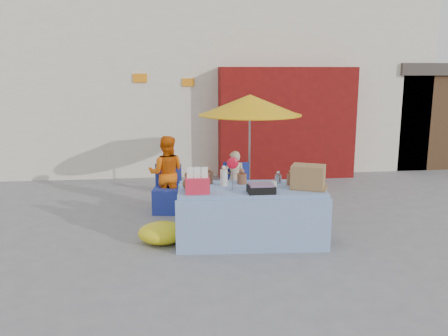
{
  "coord_description": "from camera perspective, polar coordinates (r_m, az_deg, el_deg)",
  "views": [
    {
      "loc": [
        -0.64,
        -6.71,
        2.52
      ],
      "look_at": [
        0.26,
        0.6,
        1.0
      ],
      "focal_mm": 38.0,
      "sensor_mm": 36.0,
      "label": 1
    }
  ],
  "objects": [
    {
      "name": "chair_right",
      "position": [
        8.71,
        1.42,
        -3.4
      ],
      "size": [
        0.55,
        0.54,
        0.85
      ],
      "rotation": [
        0.0,
        0.0,
        -0.15
      ],
      "color": "navy",
      "rests_on": "ground"
    },
    {
      "name": "chair_left",
      "position": [
        8.63,
        -6.84,
        -3.64
      ],
      "size": [
        0.55,
        0.54,
        0.85
      ],
      "rotation": [
        0.0,
        0.0,
        -0.15
      ],
      "color": "navy",
      "rests_on": "ground"
    },
    {
      "name": "tarp_bundle",
      "position": [
        7.13,
        -7.43,
        -7.74
      ],
      "size": [
        0.78,
        0.65,
        0.32
      ],
      "primitive_type": "ellipsoid",
      "rotation": [
        0.0,
        0.0,
        -0.1
      ],
      "color": "yellow",
      "rests_on": "ground"
    },
    {
      "name": "vendor_beige",
      "position": [
        8.77,
        1.28,
        -1.38
      ],
      "size": [
        0.43,
        0.32,
        1.08
      ],
      "primitive_type": "imported",
      "rotation": [
        0.0,
        0.0,
        2.99
      ],
      "color": "tan",
      "rests_on": "ground"
    },
    {
      "name": "backdrop",
      "position": [
        14.28,
        -2.45,
        13.97
      ],
      "size": [
        14.0,
        8.0,
        7.8
      ],
      "color": "silver",
      "rests_on": "ground"
    },
    {
      "name": "ground",
      "position": [
        7.19,
        -1.51,
        -8.85
      ],
      "size": [
        80.0,
        80.0,
        0.0
      ],
      "primitive_type": "plane",
      "color": "slate",
      "rests_on": "ground"
    },
    {
      "name": "umbrella",
      "position": [
        8.77,
        3.14,
        7.53
      ],
      "size": [
        1.9,
        1.9,
        2.09
      ],
      "color": "gray",
      "rests_on": "ground"
    },
    {
      "name": "market_table",
      "position": [
        7.08,
        3.12,
        -5.52
      ],
      "size": [
        2.24,
        1.17,
        1.31
      ],
      "rotation": [
        0.0,
        0.0,
        -0.07
      ],
      "color": "#8198CF",
      "rests_on": "ground"
    },
    {
      "name": "box_stack",
      "position": [
        7.08,
        10.03,
        -4.71
      ],
      "size": [
        0.66,
        0.62,
        1.18
      ],
      "rotation": [
        0.0,
        0.0,
        -0.43
      ],
      "color": "black",
      "rests_on": "ground"
    },
    {
      "name": "vendor_orange",
      "position": [
        8.65,
        -6.93,
        -0.65
      ],
      "size": [
        0.74,
        0.62,
        1.37
      ],
      "primitive_type": "imported",
      "rotation": [
        0.0,
        0.0,
        2.99
      ],
      "color": "#DE5D0B",
      "rests_on": "ground"
    }
  ]
}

